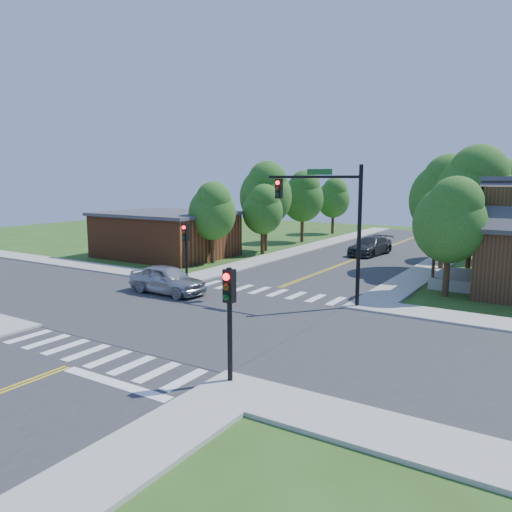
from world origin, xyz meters
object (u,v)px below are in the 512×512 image
Objects in this scene: signal_mast_ne at (328,211)px; signal_pole_nw at (186,241)px; car_silver at (167,280)px; car_dgrey at (370,246)px; signal_pole_se at (229,304)px.

signal_mast_ne reaches higher than signal_pole_nw.
car_dgrey is at bearing -10.70° from car_silver.
signal_pole_nw is at bearing 21.98° from car_silver.
car_dgrey is at bearing 71.27° from signal_pole_nw.
signal_pole_nw is (-9.51, -0.01, -2.19)m from signal_mast_ne.
car_silver is at bearing -96.59° from car_dgrey.
car_silver is (-8.54, -2.82, -4.03)m from signal_mast_ne.
signal_pole_nw is at bearing -101.65° from car_dgrey.
signal_pole_se is 1.00× the size of signal_pole_nw.
signal_pole_se is 0.69× the size of car_dgrey.
signal_mast_ne reaches higher than car_dgrey.
car_silver is at bearing 140.65° from signal_pole_se.
car_dgrey is (4.87, 20.02, -0.05)m from car_silver.
signal_mast_ne is 1.89× the size of signal_pole_se.
signal_mast_ne is 1.47× the size of car_silver.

